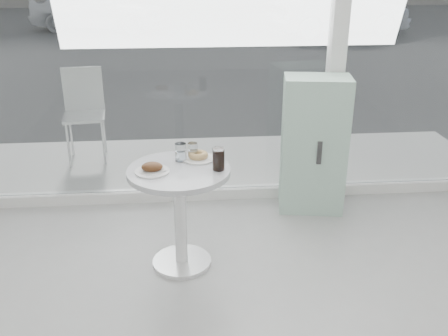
{
  "coord_description": "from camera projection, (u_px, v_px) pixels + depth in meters",
  "views": [
    {
      "loc": [
        -0.46,
        -1.3,
        2.11
      ],
      "look_at": [
        -0.2,
        1.7,
        0.85
      ],
      "focal_mm": 40.0,
      "sensor_mm": 36.0,
      "label": 1
    }
  ],
  "objects": [
    {
      "name": "storefront",
      "position": [
        243.0,
        12.0,
        4.15
      ],
      "size": [
        5.0,
        0.14,
        3.0
      ],
      "color": "white",
      "rests_on": "ground"
    },
    {
      "name": "main_table",
      "position": [
        180.0,
        197.0,
        3.54
      ],
      "size": [
        0.72,
        0.72,
        0.77
      ],
      "color": "white",
      "rests_on": "ground"
    },
    {
      "name": "patio_deck",
      "position": [
        226.0,
        163.0,
        5.53
      ],
      "size": [
        5.6,
        1.6,
        0.05
      ],
      "primitive_type": "cube",
      "color": "silver",
      "rests_on": "ground"
    },
    {
      "name": "street",
      "position": [
        194.0,
        27.0,
        16.75
      ],
      "size": [
        40.0,
        24.0,
        0.0
      ],
      "primitive_type": "cube",
      "color": "#383838",
      "rests_on": "ground"
    },
    {
      "name": "mint_cabinet",
      "position": [
        314.0,
        145.0,
        4.38
      ],
      "size": [
        0.61,
        0.45,
        1.21
      ],
      "rotation": [
        0.0,
        0.0,
        -0.16
      ],
      "color": "#94BDA9",
      "rests_on": "ground"
    },
    {
      "name": "patio_chair",
      "position": [
        84.0,
        108.0,
        5.43
      ],
      "size": [
        0.47,
        0.47,
        0.99
      ],
      "rotation": [
        0.0,
        0.0,
        0.11
      ],
      "color": "white",
      "rests_on": "patio_deck"
    },
    {
      "name": "car_white",
      "position": [
        98.0,
        8.0,
        15.7
      ],
      "size": [
        4.39,
        2.53,
        1.41
      ],
      "primitive_type": "imported",
      "rotation": [
        0.0,
        0.0,
        1.35
      ],
      "color": "silver",
      "rests_on": "street"
    },
    {
      "name": "car_silver",
      "position": [
        338.0,
        12.0,
        14.83
      ],
      "size": [
        4.33,
        2.28,
        1.36
      ],
      "primitive_type": "imported",
      "rotation": [
        0.0,
        0.0,
        1.79
      ],
      "color": "#A8ABB0",
      "rests_on": "street"
    },
    {
      "name": "plate_fritter",
      "position": [
        153.0,
        168.0,
        3.39
      ],
      "size": [
        0.24,
        0.24,
        0.07
      ],
      "color": "white",
      "rests_on": "main_table"
    },
    {
      "name": "plate_donut",
      "position": [
        198.0,
        157.0,
        3.62
      ],
      "size": [
        0.24,
        0.24,
        0.06
      ],
      "color": "white",
      "rests_on": "main_table"
    },
    {
      "name": "water_tumbler_a",
      "position": [
        181.0,
        153.0,
        3.58
      ],
      "size": [
        0.08,
        0.08,
        0.13
      ],
      "color": "white",
      "rests_on": "main_table"
    },
    {
      "name": "water_tumbler_b",
      "position": [
        193.0,
        151.0,
        3.63
      ],
      "size": [
        0.07,
        0.07,
        0.12
      ],
      "color": "white",
      "rests_on": "main_table"
    },
    {
      "name": "cola_glass",
      "position": [
        218.0,
        159.0,
        3.42
      ],
      "size": [
        0.08,
        0.08,
        0.16
      ],
      "color": "white",
      "rests_on": "main_table"
    }
  ]
}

